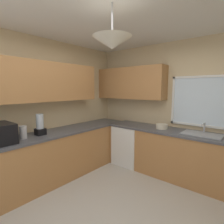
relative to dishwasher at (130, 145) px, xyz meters
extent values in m
plane|color=#B7B2A8|center=(0.85, -1.65, -0.43)|extent=(8.76, 8.76, 0.00)
cube|color=beige|center=(0.85, 0.37, 0.88)|extent=(3.77, 0.06, 2.61)
cube|color=beige|center=(-1.00, -1.65, 0.88)|extent=(0.06, 4.10, 2.61)
cube|color=silver|center=(1.45, 0.34, 1.02)|extent=(1.22, 0.02, 0.86)
cube|color=white|center=(1.45, 0.33, 1.47)|extent=(1.30, 0.04, 0.04)
cube|color=white|center=(1.45, 0.33, 0.57)|extent=(1.30, 0.04, 0.04)
cube|color=white|center=(0.82, 0.33, 1.02)|extent=(0.04, 0.04, 0.94)
cube|color=#AD7542|center=(-0.81, -1.85, 1.37)|extent=(0.32, 2.79, 0.70)
cube|color=#AD7542|center=(-0.14, 0.18, 1.37)|extent=(1.66, 0.32, 0.70)
cylinder|color=#B7B7BC|center=(0.85, -1.65, 2.00)|extent=(0.02, 0.02, 0.35)
cone|color=silver|center=(0.85, -1.65, 1.76)|extent=(0.44, 0.44, 0.14)
cube|color=#AD7542|center=(-0.66, -1.65, 0.00)|extent=(0.62, 3.68, 0.86)
cube|color=#4C4C51|center=(-0.66, -1.65, 0.45)|extent=(0.65, 3.71, 0.04)
cube|color=#AD7542|center=(1.06, 0.03, 0.00)|extent=(2.83, 0.62, 0.86)
cube|color=#4C4C51|center=(1.06, 0.03, 0.45)|extent=(2.86, 0.65, 0.04)
cube|color=white|center=(0.00, 0.00, 0.00)|extent=(0.60, 0.60, 0.85)
cylinder|color=#B7B7BC|center=(-0.64, -2.04, 0.57)|extent=(0.11, 0.11, 0.21)
cube|color=#9EA0A5|center=(1.45, 0.03, 0.48)|extent=(0.63, 0.40, 0.02)
cylinder|color=#B7B7BC|center=(1.45, 0.19, 0.56)|extent=(0.03, 0.03, 0.18)
cylinder|color=#B7B7BC|center=(1.45, 0.09, 0.65)|extent=(0.02, 0.20, 0.02)
cylinder|color=beige|center=(0.73, 0.03, 0.52)|extent=(0.23, 0.23, 0.09)
cube|color=black|center=(-0.66, -1.74, 0.53)|extent=(0.15, 0.15, 0.11)
cylinder|color=#B2BCC6|center=(-0.66, -1.74, 0.71)|extent=(0.12, 0.12, 0.25)
camera|label=1|loc=(2.17, -3.23, 1.26)|focal=28.49mm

